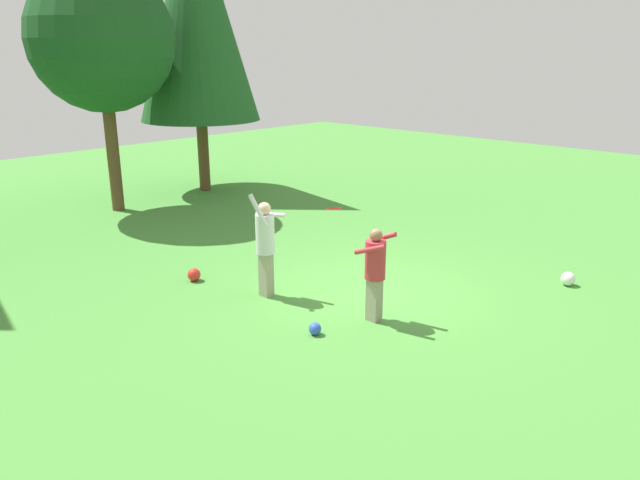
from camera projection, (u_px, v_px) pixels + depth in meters
name	position (u px, v px, depth m)	size (l,w,h in m)	color
ground_plane	(372.00, 293.00, 11.28)	(40.00, 40.00, 0.00)	#478C38
person_thrower	(265.00, 241.00, 10.87)	(0.59, 0.61, 1.95)	gray
person_catcher	(375.00, 267.00, 9.89)	(0.58, 0.63, 1.59)	gray
frisbee	(333.00, 209.00, 10.03)	(0.37, 0.36, 0.10)	red
ball_blue	(315.00, 329.00, 9.62)	(0.20, 0.20, 0.20)	blue
ball_white	(568.00, 279.00, 11.63)	(0.27, 0.27, 0.27)	white
ball_red	(194.00, 275.00, 11.86)	(0.25, 0.25, 0.25)	red
tree_center	(101.00, 40.00, 15.82)	(3.80, 3.80, 6.49)	brown
tree_right	(195.00, 9.00, 17.98)	(3.65, 3.65, 8.72)	brown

